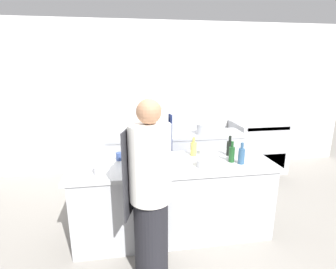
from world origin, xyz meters
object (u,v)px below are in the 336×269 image
(bowl_wooden_salad, at_px, (98,156))
(bottle_wine, at_px, (98,168))
(bottle_vinegar, at_px, (232,154))
(chef_at_stove, at_px, (157,151))
(bowl_mixing_large, at_px, (205,151))
(bowl_ceramic_blue, at_px, (204,163))
(bottle_olive_oil, at_px, (241,155))
(bottle_water, at_px, (194,148))
(cup, at_px, (119,156))
(bowl_prep_small, at_px, (140,165))
(stockpot, at_px, (204,129))
(chef_at_prep_near, at_px, (150,193))
(bottle_cooking_oil, at_px, (162,154))
(bottle_sauce, at_px, (230,148))
(oven_range, at_px, (257,146))

(bowl_wooden_salad, bearing_deg, bottle_wine, -85.16)
(bottle_vinegar, relative_size, bowl_wooden_salad, 1.50)
(bowl_wooden_salad, bearing_deg, chef_at_stove, 29.87)
(bowl_mixing_large, height_order, bowl_ceramic_blue, bowl_ceramic_blue)
(bottle_olive_oil, bearing_deg, bottle_water, 142.98)
(cup, bearing_deg, bottle_wine, -116.61)
(bottle_vinegar, height_order, bowl_mixing_large, bottle_vinegar)
(bottle_vinegar, height_order, bowl_prep_small, bottle_vinegar)
(bowl_ceramic_blue, bearing_deg, stockpot, 73.48)
(bottle_vinegar, xyz_separation_m, stockpot, (0.04, 1.28, -0.01))
(chef_at_prep_near, relative_size, stockpot, 7.26)
(chef_at_stove, xyz_separation_m, bottle_vinegar, (0.79, -0.80, 0.20))
(bottle_wine, xyz_separation_m, bottle_cooking_oil, (0.72, 0.32, 0.00))
(chef_at_prep_near, xyz_separation_m, chef_at_stove, (0.23, 1.35, -0.06))
(bottle_vinegar, relative_size, bowl_ceramic_blue, 1.52)
(bottle_cooking_oil, bearing_deg, bottle_vinegar, -12.12)
(cup, bearing_deg, bottle_sauce, -2.29)
(oven_range, relative_size, cup, 10.27)
(cup, height_order, stockpot, stockpot)
(bottle_sauce, relative_size, stockpot, 1.07)
(oven_range, xyz_separation_m, chef_at_prep_near, (-2.33, -2.34, 0.40))
(bowl_ceramic_blue, relative_size, stockpot, 0.69)
(bottle_cooking_oil, bearing_deg, chef_at_stove, 88.37)
(chef_at_stove, bearing_deg, cup, -54.25)
(cup, bearing_deg, bowl_wooden_salad, 162.03)
(bottle_sauce, bearing_deg, cup, 177.71)
(cup, bearing_deg, bowl_prep_small, -54.93)
(bowl_ceramic_blue, distance_m, stockpot, 1.44)
(chef_at_stove, height_order, bowl_prep_small, chef_at_stove)
(oven_range, xyz_separation_m, bottle_water, (-1.70, -1.51, 0.53))
(bowl_prep_small, bearing_deg, bottle_sauce, 13.34)
(bowl_mixing_large, distance_m, bowl_prep_small, 0.95)
(bottle_vinegar, bearing_deg, bottle_wine, -174.36)
(bottle_water, distance_m, stockpot, 1.08)
(bottle_sauce, distance_m, bowl_mixing_large, 0.32)
(bowl_wooden_salad, relative_size, cup, 1.79)
(chef_at_stove, bearing_deg, bowl_wooden_salad, -69.71)
(bowl_ceramic_blue, height_order, cup, cup)
(bottle_olive_oil, height_order, bottle_wine, bottle_olive_oil)
(bowl_mixing_large, xyz_separation_m, bowl_prep_small, (-0.86, -0.40, 0.02))
(oven_range, height_order, bottle_cooking_oil, bottle_cooking_oil)
(bowl_ceramic_blue, xyz_separation_m, bowl_wooden_salad, (-1.20, 0.46, -0.00))
(chef_at_stove, bearing_deg, bottle_olive_oil, 35.57)
(bottle_sauce, bearing_deg, bowl_prep_small, -166.66)
(bowl_ceramic_blue, bearing_deg, bowl_mixing_large, 71.82)
(oven_range, distance_m, bowl_wooden_salad, 3.26)
(bottle_vinegar, relative_size, bowl_mixing_large, 1.41)
(bowl_ceramic_blue, distance_m, bowl_wooden_salad, 1.28)
(chef_at_prep_near, relative_size, bowl_mixing_large, 9.76)
(bowl_mixing_large, bearing_deg, bowl_wooden_salad, 179.47)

